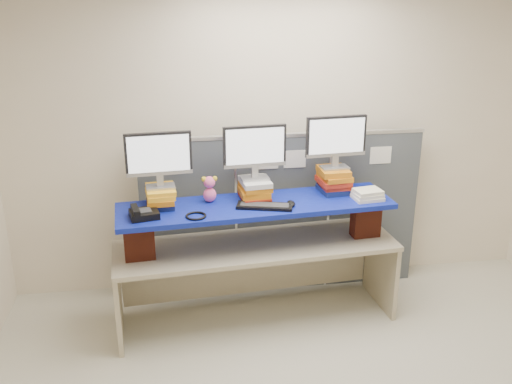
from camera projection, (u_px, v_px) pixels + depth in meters
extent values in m
cube|color=#F8E8CC|center=(341.00, 228.00, 3.41)|extent=(5.00, 4.00, 2.80)
cube|color=#43494F|center=(188.00, 221.00, 5.16)|extent=(0.85, 0.05, 1.50)
cube|color=#43494F|center=(282.00, 215.00, 5.28)|extent=(0.85, 0.05, 1.50)
cube|color=#43494F|center=(372.00, 210.00, 5.41)|extent=(0.85, 0.05, 1.50)
cube|color=silver|center=(284.00, 135.00, 5.02)|extent=(2.60, 0.06, 0.03)
cube|color=white|center=(176.00, 164.00, 4.93)|extent=(0.20, 0.00, 0.16)
cube|color=white|center=(267.00, 160.00, 5.04)|extent=(0.20, 0.00, 0.16)
cube|color=white|center=(295.00, 159.00, 5.08)|extent=(0.20, 0.00, 0.16)
cube|color=white|center=(381.00, 155.00, 5.19)|extent=(0.20, 0.00, 0.16)
cube|color=#B6A98B|center=(256.00, 246.00, 4.79)|extent=(2.41, 0.87, 0.04)
cube|color=#B6A98B|center=(118.00, 300.00, 4.67)|extent=(0.09, 0.64, 0.68)
cube|color=#B6A98B|center=(381.00, 269.00, 5.16)|extent=(0.09, 0.64, 0.68)
cube|color=maroon|center=(139.00, 240.00, 4.48)|extent=(0.25, 0.15, 0.32)
cube|color=maroon|center=(366.00, 218.00, 4.88)|extent=(0.25, 0.15, 0.32)
cube|color=navy|center=(256.00, 206.00, 4.66)|extent=(2.29, 0.74, 0.04)
cube|color=navy|center=(160.00, 203.00, 4.60)|extent=(0.23, 0.28, 0.05)
cube|color=#CA7213|center=(161.00, 199.00, 4.57)|extent=(0.22, 0.30, 0.04)
cube|color=yellow|center=(160.00, 194.00, 4.56)|extent=(0.25, 0.30, 0.04)
cube|color=yellow|center=(161.00, 189.00, 4.56)|extent=(0.25, 0.31, 0.03)
cube|color=#B52914|center=(255.00, 196.00, 4.75)|extent=(0.25, 0.32, 0.04)
cube|color=#CA7213|center=(254.00, 192.00, 4.74)|extent=(0.25, 0.29, 0.05)
cube|color=#CA7213|center=(255.00, 186.00, 4.72)|extent=(0.26, 0.31, 0.04)
cube|color=silver|center=(255.00, 182.00, 4.71)|extent=(0.26, 0.31, 0.04)
cube|color=navy|center=(333.00, 189.00, 4.90)|extent=(0.25, 0.29, 0.05)
cube|color=#B52914|center=(334.00, 185.00, 4.90)|extent=(0.25, 0.28, 0.03)
cube|color=#B52914|center=(333.00, 181.00, 4.87)|extent=(0.27, 0.29, 0.04)
cube|color=#CA7213|center=(335.00, 176.00, 4.86)|extent=(0.26, 0.31, 0.04)
cube|color=#CA7213|center=(333.00, 171.00, 4.85)|extent=(0.24, 0.28, 0.05)
cube|color=#A1A0A5|center=(161.00, 187.00, 4.55)|extent=(0.24, 0.16, 0.02)
cube|color=#A1A0A5|center=(160.00, 180.00, 4.53)|extent=(0.06, 0.05, 0.09)
cube|color=black|center=(158.00, 154.00, 4.45)|extent=(0.52, 0.08, 0.34)
cube|color=silver|center=(158.00, 155.00, 4.43)|extent=(0.48, 0.04, 0.30)
cube|color=#A1A0A5|center=(255.00, 178.00, 4.71)|extent=(0.24, 0.16, 0.02)
cube|color=#A1A0A5|center=(255.00, 172.00, 4.69)|extent=(0.06, 0.05, 0.09)
cube|color=black|center=(255.00, 146.00, 4.61)|extent=(0.52, 0.08, 0.34)
cube|color=silver|center=(255.00, 147.00, 4.59)|extent=(0.48, 0.04, 0.30)
cube|color=#A1A0A5|center=(335.00, 167.00, 4.84)|extent=(0.24, 0.16, 0.02)
cube|color=#A1A0A5|center=(335.00, 161.00, 4.82)|extent=(0.06, 0.05, 0.09)
cube|color=black|center=(336.00, 136.00, 4.75)|extent=(0.52, 0.08, 0.34)
cube|color=silver|center=(337.00, 137.00, 4.73)|extent=(0.48, 0.04, 0.30)
cube|color=black|center=(265.00, 206.00, 4.57)|extent=(0.47, 0.26, 0.02)
cube|color=#2E2E31|center=(265.00, 204.00, 4.56)|extent=(0.40, 0.20, 0.00)
ellipsoid|color=black|center=(291.00, 203.00, 4.61)|extent=(0.07, 0.12, 0.04)
cube|color=black|center=(144.00, 214.00, 4.37)|extent=(0.25, 0.23, 0.05)
cube|color=#2E2E31|center=(144.00, 210.00, 4.36)|extent=(0.13, 0.13, 0.01)
cube|color=black|center=(135.00, 210.00, 4.34)|extent=(0.09, 0.20, 0.04)
torus|color=black|center=(196.00, 216.00, 4.38)|extent=(0.18, 0.18, 0.02)
ellipsoid|color=pink|center=(210.00, 195.00, 4.67)|extent=(0.11, 0.10, 0.12)
sphere|color=pink|center=(209.00, 182.00, 4.63)|extent=(0.10, 0.10, 0.10)
sphere|color=gold|center=(204.00, 179.00, 4.62)|extent=(0.04, 0.04, 0.04)
sphere|color=gold|center=(215.00, 179.00, 4.63)|extent=(0.04, 0.04, 0.04)
cube|color=white|center=(367.00, 198.00, 4.74)|extent=(0.26, 0.22, 0.03)
cube|color=white|center=(368.00, 194.00, 4.73)|extent=(0.25, 0.21, 0.03)
cube|color=white|center=(368.00, 191.00, 4.72)|extent=(0.24, 0.20, 0.03)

